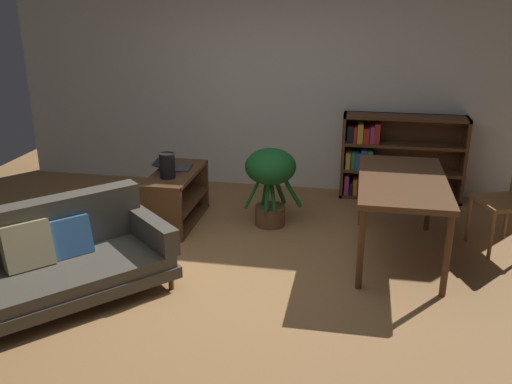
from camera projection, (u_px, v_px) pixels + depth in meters
The scene contains 10 objects.
ground_plane at pixel (236, 286), 4.79m from camera, with size 8.16×8.16×0.00m, color #9E7042.
back_wall_panel at pixel (283, 80), 6.83m from camera, with size 6.80×0.10×2.70m, color silver.
fabric_couch at pixel (54, 259), 4.52m from camera, with size 1.81×1.86×0.76m.
media_console at pixel (177, 198), 6.01m from camera, with size 0.43×1.01×0.57m.
open_laptop at pixel (175, 166), 6.03m from camera, with size 0.42×0.34×0.08m.
desk_speaker at pixel (167, 165), 5.69m from camera, with size 0.16×0.16×0.26m.
potted_floor_plant at pixel (271, 176), 5.86m from camera, with size 0.61×0.56×0.84m.
dining_table at pixel (402, 187), 5.10m from camera, with size 0.78×1.49×0.77m.
dining_chair_near at pixel (511, 196), 5.32m from camera, with size 0.58×0.58×0.93m.
bookshelf at pixel (392, 157), 6.71m from camera, with size 1.42×0.32×1.01m.
Camera 1 is at (0.96, -4.13, 2.37)m, focal length 39.40 mm.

